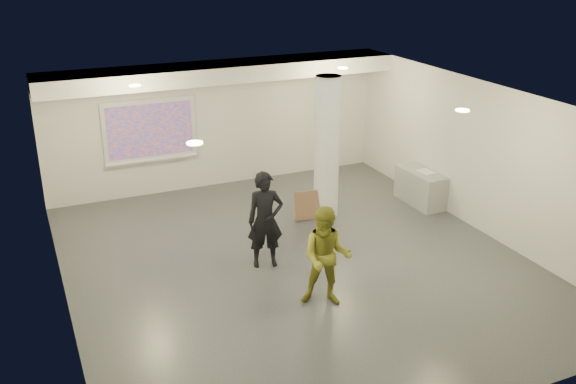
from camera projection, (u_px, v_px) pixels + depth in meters
name	position (u px, v px, depth m)	size (l,w,h in m)	color
floor	(297.00, 263.00, 11.74)	(8.00, 9.00, 0.01)	#36383D
ceiling	(298.00, 102.00, 10.64)	(8.00, 9.00, 0.01)	silver
wall_back	(218.00, 124.00, 15.02)	(8.00, 0.01, 3.00)	silver
wall_front	(460.00, 314.00, 7.35)	(8.00, 0.01, 3.00)	silver
wall_left	(57.00, 224.00, 9.69)	(0.01, 9.00, 3.00)	silver
wall_right	(481.00, 157.00, 12.69)	(0.01, 9.00, 3.00)	silver
soffit_band	(223.00, 72.00, 14.07)	(8.00, 1.10, 0.36)	white
downlight_nw	(135.00, 86.00, 11.95)	(0.22, 0.22, 0.02)	#F5DB85
downlight_ne	(343.00, 68.00, 13.61)	(0.22, 0.22, 0.02)	#F5DB85
downlight_sw	(195.00, 143.00, 8.54)	(0.22, 0.22, 0.02)	#F5DB85
downlight_se	(462.00, 110.00, 10.20)	(0.22, 0.22, 0.02)	#F5DB85
column	(327.00, 148.00, 13.29)	(0.52, 0.52, 3.00)	white
projection_screen	(150.00, 131.00, 14.37)	(2.10, 0.13, 1.42)	white
credenza	(421.00, 187.00, 14.28)	(0.54, 1.30, 0.76)	gray
papers_stack	(426.00, 172.00, 14.08)	(0.29, 0.37, 0.02)	white
cardboard_back	(321.00, 205.00, 13.57)	(0.52, 0.05, 0.57)	#875F42
cardboard_front	(308.00, 205.00, 13.48)	(0.56, 0.06, 0.62)	#875F42
woman	(265.00, 220.00, 11.35)	(0.65, 0.42, 1.77)	black
man	(327.00, 257.00, 10.14)	(0.81, 0.63, 1.66)	olive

